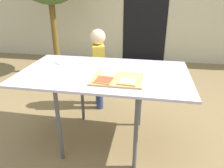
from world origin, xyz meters
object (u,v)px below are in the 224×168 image
Objects in this scene: cutting_board at (118,79)px; pizza_slice_far_left at (108,74)px; dining_table at (104,78)px; plate_white_left at (67,62)px; pizza_slice_near_left at (104,80)px; pizza_slice_near_right at (128,82)px; child_left at (98,63)px.

cutting_board is 2.55× the size of pizza_slice_far_left.
dining_table is 7.26× the size of plate_white_left.
pizza_slice_far_left is at bearing -59.53° from dining_table.
dining_table is at bearing 102.69° from pizza_slice_near_left.
pizza_slice_near_right is at bearing -33.54° from plate_white_left.
cutting_board is at bearing 141.25° from pizza_slice_near_right.
pizza_slice_near_right is 0.74× the size of plate_white_left.
pizza_slice_near_right reaches higher than dining_table.
pizza_slice_near_left reaches higher than plate_white_left.
cutting_board is 0.41× the size of child_left.
plate_white_left is at bearing 146.46° from pizza_slice_near_right.
pizza_slice_near_right and pizza_slice_near_left have the same top height.
pizza_slice_near_right is at bearing 1.26° from pizza_slice_near_left.
cutting_board is 0.12m from pizza_slice_near_right.
pizza_slice_far_left is 0.87m from child_left.
pizza_slice_near_right is (0.18, -0.14, 0.00)m from pizza_slice_far_left.
child_left is (-0.28, 0.94, -0.18)m from pizza_slice_near_left.
plate_white_left is at bearing 147.34° from cutting_board.
child_left reaches higher than pizza_slice_near_right.
pizza_slice_near_left is (0.05, -0.24, 0.08)m from dining_table.
plate_white_left is (-0.59, 0.38, -0.00)m from cutting_board.
dining_table is at bearing 132.80° from cutting_board.
pizza_slice_near_right reaches higher than plate_white_left.
child_left reaches higher than pizza_slice_near_left.
child_left is (-0.37, 0.86, -0.16)m from cutting_board.
pizza_slice_near_left is at bearing -178.74° from pizza_slice_near_right.
cutting_board is 0.11m from pizza_slice_far_left.
pizza_slice_far_left is at bearing -32.33° from plate_white_left.
child_left is at bearing 116.36° from pizza_slice_near_right.
pizza_slice_near_left is (-0.00, -0.14, 0.00)m from pizza_slice_far_left.
pizza_slice_far_left and pizza_slice_near_left have the same top height.
child_left is (0.22, 0.49, -0.16)m from plate_white_left.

